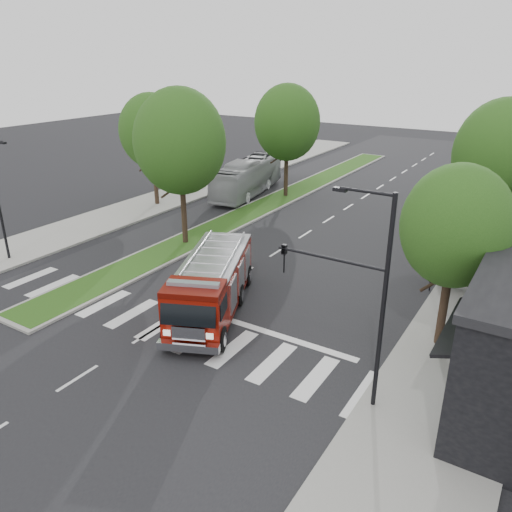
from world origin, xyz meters
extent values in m
plane|color=black|center=(0.00, 0.00, 0.00)|extent=(140.00, 140.00, 0.00)
cube|color=gray|center=(12.50, 10.00, 0.07)|extent=(5.00, 80.00, 0.15)
cube|color=gray|center=(-14.50, 10.00, 0.07)|extent=(5.00, 80.00, 0.15)
cube|color=gray|center=(-6.00, 18.00, 0.07)|extent=(3.00, 50.00, 0.14)
cube|color=#214413|center=(-6.00, 18.00, 0.14)|extent=(2.60, 49.50, 0.02)
cylinder|color=black|center=(9.80, 7.40, 1.25)|extent=(0.08, 0.08, 2.50)
cylinder|color=black|center=(12.60, 7.40, 1.25)|extent=(0.08, 0.08, 2.50)
cylinder|color=black|center=(9.80, 8.60, 1.25)|extent=(0.08, 0.08, 2.50)
cylinder|color=black|center=(12.60, 8.60, 1.25)|extent=(0.08, 0.08, 2.50)
cube|color=black|center=(11.20, 8.00, 2.55)|extent=(3.20, 1.60, 0.12)
cube|color=#8C99A5|center=(11.20, 8.70, 1.30)|extent=(2.80, 0.04, 1.80)
cube|color=black|center=(11.20, 8.00, 0.55)|extent=(2.40, 0.40, 0.08)
cylinder|color=black|center=(11.50, 2.00, 1.87)|extent=(0.36, 0.36, 3.74)
ellipsoid|color=#163E11|center=(11.50, 2.00, 5.53)|extent=(4.40, 4.40, 5.06)
cylinder|color=black|center=(11.50, 14.00, 2.20)|extent=(0.36, 0.36, 4.40)
ellipsoid|color=#163E11|center=(11.50, 14.00, 6.50)|extent=(5.60, 5.60, 6.44)
cylinder|color=black|center=(11.50, 24.00, 1.98)|extent=(0.36, 0.36, 3.96)
cylinder|color=black|center=(-6.00, 6.00, 2.31)|extent=(0.36, 0.36, 4.62)
ellipsoid|color=#163E11|center=(-6.00, 6.00, 6.83)|extent=(5.80, 5.80, 6.67)
cylinder|color=black|center=(-6.00, 20.00, 2.20)|extent=(0.36, 0.36, 4.40)
ellipsoid|color=#163E11|center=(-6.00, 20.00, 6.50)|extent=(5.60, 5.60, 6.44)
cylinder|color=black|center=(-14.00, 12.00, 2.09)|extent=(0.36, 0.36, 4.18)
ellipsoid|color=#163E11|center=(-14.00, 12.00, 6.17)|extent=(5.20, 5.20, 5.98)
cylinder|color=black|center=(10.50, -3.50, 4.00)|extent=(0.16, 0.16, 8.00)
cylinder|color=black|center=(9.60, -3.50, 7.90)|extent=(1.80, 0.10, 0.10)
cube|color=black|center=(8.70, -3.50, 7.85)|extent=(0.45, 0.20, 0.12)
cylinder|color=black|center=(8.50, -3.50, 5.40)|extent=(4.00, 0.10, 0.10)
imported|color=black|center=(6.70, -3.50, 5.00)|extent=(0.18, 0.22, 1.10)
cube|color=black|center=(-11.90, -2.00, 7.35)|extent=(0.45, 0.20, 0.12)
cylinder|color=black|center=(10.50, 20.00, 4.00)|extent=(0.16, 0.16, 8.00)
cylinder|color=black|center=(9.60, 20.00, 7.90)|extent=(1.80, 0.10, 0.10)
cube|color=black|center=(8.70, 20.00, 7.85)|extent=(0.45, 0.20, 0.12)
cube|color=#520A04|center=(1.21, -0.66, 0.51)|extent=(5.69, 8.85, 0.25)
cube|color=maroon|center=(0.89, 0.09, 1.58)|extent=(4.89, 6.98, 2.03)
cube|color=maroon|center=(2.45, -3.56, 1.58)|extent=(3.06, 2.68, 2.13)
cube|color=#B2B2B7|center=(0.89, 0.09, 2.64)|extent=(4.89, 6.98, 0.12)
cylinder|color=#B2B2B7|center=(0.05, -0.27, 2.85)|extent=(2.49, 5.65, 0.10)
cylinder|color=#B2B2B7|center=(1.73, 0.45, 2.85)|extent=(2.49, 5.65, 0.10)
cube|color=silver|center=(2.91, -4.63, 0.61)|extent=(2.57, 1.37, 0.36)
cube|color=#8C99A5|center=(2.45, -3.56, 2.95)|extent=(2.20, 1.21, 0.18)
cylinder|color=black|center=(1.49, -4.29, 0.56)|extent=(0.77, 1.17, 1.12)
cylinder|color=black|center=(3.64, -3.38, 0.56)|extent=(0.77, 1.17, 1.12)
cylinder|color=black|center=(-0.18, -0.37, 0.56)|extent=(0.77, 1.17, 1.12)
cylinder|color=black|center=(1.96, 0.55, 0.56)|extent=(0.77, 1.17, 1.12)
cylinder|color=black|center=(-1.14, 1.87, 0.56)|extent=(0.77, 1.17, 1.12)
cylinder|color=black|center=(1.01, 2.79, 0.56)|extent=(0.77, 1.17, 1.12)
imported|color=#A9A9AD|center=(-9.50, 19.18, 1.55)|extent=(4.54, 11.40, 3.09)
camera|label=1|loc=(14.68, -18.22, 11.89)|focal=35.00mm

